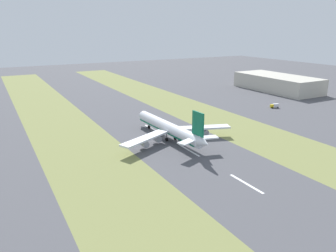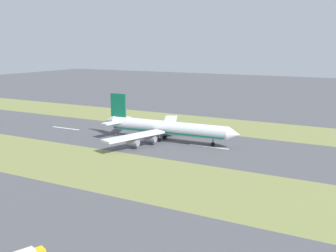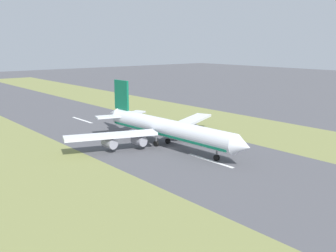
{
  "view_description": "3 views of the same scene",
  "coord_description": "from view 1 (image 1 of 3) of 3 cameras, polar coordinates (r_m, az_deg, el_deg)",
  "views": [
    {
      "loc": [
        -80.0,
        -145.79,
        56.16
      ],
      "look_at": [
        -0.45,
        -2.33,
        7.0
      ],
      "focal_mm": 35.0,
      "sensor_mm": 36.0,
      "label": 1
    },
    {
      "loc": [
        151.34,
        78.43,
        42.83
      ],
      "look_at": [
        -0.45,
        -2.33,
        7.0
      ],
      "focal_mm": 42.0,
      "sensor_mm": 36.0,
      "label": 2
    },
    {
      "loc": [
        79.34,
        95.04,
        33.61
      ],
      "look_at": [
        -0.45,
        -2.33,
        7.0
      ],
      "focal_mm": 42.0,
      "sensor_mm": 36.0,
      "label": 3
    }
  ],
  "objects": [
    {
      "name": "grass_median_east",
      "position": [
        200.08,
        11.13,
        0.06
      ],
      "size": [
        40.0,
        600.0,
        0.01
      ],
      "primitive_type": "cube",
      "color": "olive",
      "rests_on": "ground"
    },
    {
      "name": "terminal_building",
      "position": [
        324.76,
        18.47,
        7.13
      ],
      "size": [
        36.0,
        80.47,
        14.02
      ],
      "primitive_type": "cube",
      "color": "#BCB7A8",
      "rests_on": "ground"
    },
    {
      "name": "centreline_dash_near",
      "position": [
        128.53,
        13.46,
        -9.72
      ],
      "size": [
        1.2,
        18.0,
        0.01
      ],
      "primitive_type": "cube",
      "color": "silver",
      "rests_on": "ground"
    },
    {
      "name": "grass_median_west",
      "position": [
        160.1,
        -14.54,
        -4.41
      ],
      "size": [
        40.0,
        600.0,
        0.01
      ],
      "primitive_type": "cube",
      "color": "olive",
      "rests_on": "ground"
    },
    {
      "name": "service_truck",
      "position": [
        252.5,
        18.07,
        3.39
      ],
      "size": [
        6.39,
        4.33,
        3.1
      ],
      "color": "gold",
      "rests_on": "ground"
    },
    {
      "name": "airplane_main_jet",
      "position": [
        169.98,
        0.33,
        -0.47
      ],
      "size": [
        64.08,
        67.17,
        20.2
      ],
      "color": "silver",
      "rests_on": "ground"
    },
    {
      "name": "centreline_dash_mid",
      "position": [
        157.47,
        3.69,
        -4.25
      ],
      "size": [
        1.2,
        18.0,
        0.01
      ],
      "primitive_type": "cube",
      "color": "silver",
      "rests_on": "ground"
    },
    {
      "name": "ground_plane",
      "position": [
        175.52,
        -0.24,
        -1.98
      ],
      "size": [
        800.0,
        800.0,
        0.0
      ],
      "primitive_type": "plane",
      "color": "#4C4C51"
    },
    {
      "name": "centreline_dash_far",
      "position": [
        190.45,
        -2.8,
        -0.49
      ],
      "size": [
        1.2,
        18.0,
        0.01
      ],
      "primitive_type": "cube",
      "color": "silver",
      "rests_on": "ground"
    }
  ]
}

